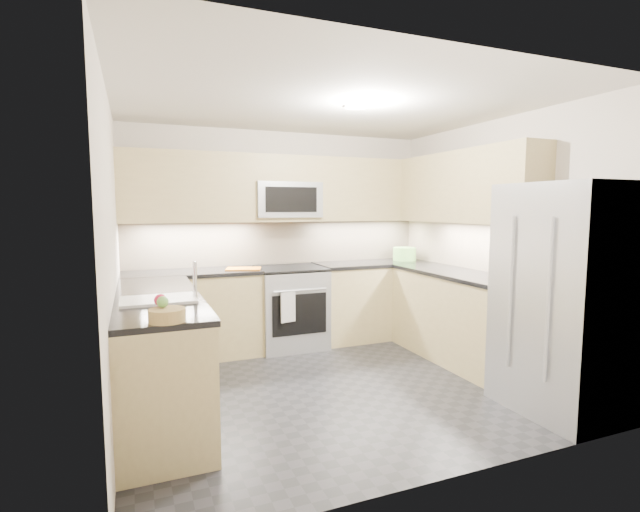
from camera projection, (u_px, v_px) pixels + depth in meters
The scene contains 35 objects.
floor at pixel (334, 385), 4.23m from camera, with size 3.60×3.20×0.00m, color black.
ceiling at pixel (335, 103), 3.97m from camera, with size 3.60×3.20×0.02m, color beige.
wall_back at pixel (281, 238), 5.57m from camera, with size 3.60×0.02×2.50m, color beige.
wall_front at pixel (449, 272), 2.62m from camera, with size 3.60×0.02×2.50m, color beige.
wall_left at pixel (112, 257), 3.43m from camera, with size 0.02×3.20×2.50m, color beige.
wall_right at pixel (495, 243), 4.77m from camera, with size 0.02×3.20×2.50m, color beige.
base_cab_back_left at pixel (193, 316), 4.97m from camera, with size 1.42×0.60×0.90m, color tan.
base_cab_back_right at pixel (372, 301), 5.78m from camera, with size 1.42×0.60×0.90m, color tan.
base_cab_right at pixel (459, 318), 4.88m from camera, with size 0.60×1.70×0.90m, color tan.
base_cab_peninsula at pixel (159, 357), 3.62m from camera, with size 0.60×2.00×0.90m, color tan.
countertop_back_left at pixel (192, 273), 4.92m from camera, with size 1.42×0.63×0.04m, color black.
countertop_back_right at pixel (373, 264), 5.73m from camera, with size 1.42×0.63×0.04m, color black.
countertop_right at pixel (460, 274), 4.83m from camera, with size 0.63×1.70×0.04m, color black.
countertop_peninsula at pixel (157, 298), 3.57m from camera, with size 0.63×2.00×0.04m, color black.
upper_cab_back at pixel (285, 189), 5.35m from camera, with size 3.60×0.35×0.75m, color tan.
upper_cab_right at pixel (465, 187), 4.89m from camera, with size 0.35×1.95×0.75m, color tan.
backsplash_back at pixel (281, 242), 5.57m from camera, with size 3.60×0.01×0.51m, color tan.
backsplash_right at pixel (465, 245), 5.18m from camera, with size 0.01×2.30×0.51m, color tan.
gas_range at pixel (290, 308), 5.36m from camera, with size 0.76×0.65×0.91m, color #A4A7AC.
range_cooktop at pixel (290, 269), 5.31m from camera, with size 0.76×0.65×0.03m, color black.
oven_door_glass at pixel (300, 314), 5.05m from camera, with size 0.62×0.02×0.45m, color black.
oven_handle at pixel (300, 290), 5.00m from camera, with size 0.02×0.02×0.60m, color #B2B5BA.
microwave at pixel (286, 200), 5.34m from camera, with size 0.76×0.40×0.40m, color #999CA1.
microwave_door at pixel (292, 200), 5.15m from camera, with size 0.60×0.01×0.28m, color black.
refrigerator at pixel (564, 299), 3.61m from camera, with size 0.70×0.90×1.80m, color #9FA1A6.
fridge_handle_left at pixel (548, 301), 3.30m from camera, with size 0.02×0.02×1.20m, color #B2B5BA.
fridge_handle_right at pixel (510, 292), 3.63m from camera, with size 0.02×0.02×1.20m, color #B2B5BA.
sink_basin at pixel (159, 309), 3.35m from camera, with size 0.52×0.38×0.16m, color white.
faucet at pixel (195, 280), 3.42m from camera, with size 0.03×0.03×0.28m, color silver.
utensil_bowl at pixel (405, 254), 5.90m from camera, with size 0.29×0.29×0.17m, color #75C153.
cutting_board at pixel (244, 269), 5.06m from camera, with size 0.37×0.26×0.01m, color orange.
fruit_basket at pixel (167, 315), 2.73m from camera, with size 0.21×0.21×0.08m, color #A5864D.
fruit_apple at pixel (160, 300), 2.80m from camera, with size 0.07×0.07×0.07m, color #BE1537.
fruit_pear at pixel (163, 302), 2.75m from camera, with size 0.07×0.07×0.07m, color #66AD4A.
dish_towel_check at pixel (288, 307), 4.95m from camera, with size 0.17×0.01×0.32m, color silver.
Camera 1 is at (-1.65, -3.74, 1.61)m, focal length 26.00 mm.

